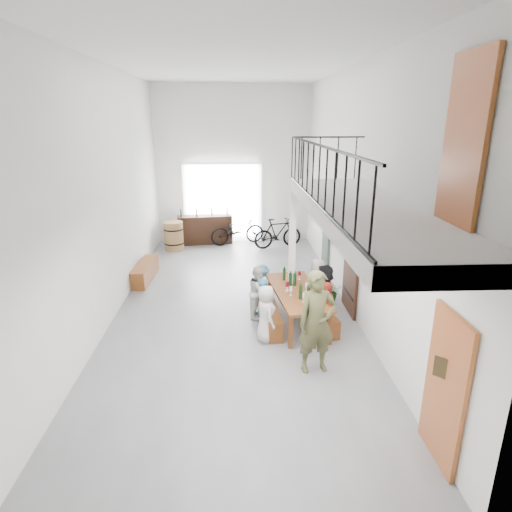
{
  "coord_description": "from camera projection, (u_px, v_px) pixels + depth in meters",
  "views": [
    {
      "loc": [
        0.06,
        -9.44,
        4.34
      ],
      "look_at": [
        0.5,
        -0.5,
        1.46
      ],
      "focal_mm": 30.0,
      "sensor_mm": 36.0,
      "label": 1
    }
  ],
  "objects": [
    {
      "name": "bench_inner",
      "position": [
        270.0,
        313.0,
        9.48
      ],
      "size": [
        0.43,
        1.95,
        0.45
      ],
      "primitive_type": "cube",
      "rotation": [
        0.0,
        0.0,
        0.06
      ],
      "color": "brown",
      "rests_on": "ground"
    },
    {
      "name": "counter_bottles",
      "position": [
        204.0,
        212.0,
        15.26
      ],
      "size": [
        1.68,
        0.33,
        0.28
      ],
      "color": "black",
      "rests_on": "serving_counter"
    },
    {
      "name": "oak_barrel",
      "position": [
        174.0,
        236.0,
        14.7
      ],
      "size": [
        0.67,
        0.67,
        0.99
      ],
      "color": "olive",
      "rests_on": "ground"
    },
    {
      "name": "guest_right_a",
      "position": [
        326.0,
        310.0,
        8.77
      ],
      "size": [
        0.38,
        0.74,
        1.21
      ],
      "primitive_type": "imported",
      "rotation": [
        0.0,
        0.0,
        -1.44
      ],
      "color": "red",
      "rests_on": "ground"
    },
    {
      "name": "right_wall_decor",
      "position": [
        375.0,
        262.0,
        8.12
      ],
      "size": [
        0.07,
        8.28,
        5.07
      ],
      "color": "#A35027",
      "rests_on": "ground"
    },
    {
      "name": "side_bench",
      "position": [
        145.0,
        272.0,
        12.01
      ],
      "size": [
        0.47,
        1.73,
        0.48
      ],
      "primitive_type": "cube",
      "rotation": [
        0.0,
        0.0,
        -0.05
      ],
      "color": "brown",
      "rests_on": "ground"
    },
    {
      "name": "guest_left_c",
      "position": [
        259.0,
        292.0,
        9.65
      ],
      "size": [
        0.59,
        0.68,
        1.22
      ],
      "primitive_type": "imported",
      "rotation": [
        0.0,
        0.0,
        1.34
      ],
      "color": "silver",
      "rests_on": "ground"
    },
    {
      "name": "potted_plant",
      "position": [
        333.0,
        292.0,
        10.65
      ],
      "size": [
        0.44,
        0.38,
        0.47
      ],
      "primitive_type": "imported",
      "rotation": [
        0.0,
        0.0,
        -0.05
      ],
      "color": "#1C4D17",
      "rests_on": "ground"
    },
    {
      "name": "balcony",
      "position": [
        361.0,
        213.0,
        6.52
      ],
      "size": [
        1.52,
        5.62,
        4.0
      ],
      "color": "silver",
      "rests_on": "ground"
    },
    {
      "name": "guest_right_b",
      "position": [
        324.0,
        292.0,
        9.51
      ],
      "size": [
        0.65,
        1.27,
        1.31
      ],
      "primitive_type": "imported",
      "rotation": [
        0.0,
        0.0,
        -1.8
      ],
      "color": "black",
      "rests_on": "ground"
    },
    {
      "name": "guest_left_a",
      "position": [
        266.0,
        313.0,
        8.61
      ],
      "size": [
        0.52,
        0.66,
        1.2
      ],
      "primitive_type": "imported",
      "rotation": [
        0.0,
        0.0,
        1.83
      ],
      "color": "silver",
      "rests_on": "ground"
    },
    {
      "name": "serving_counter",
      "position": [
        205.0,
        229.0,
        15.47
      ],
      "size": [
        2.0,
        0.81,
        1.02
      ],
      "primitive_type": "cube",
      "rotation": [
        0.0,
        0.0,
        0.14
      ],
      "color": "#341C11",
      "rests_on": "ground"
    },
    {
      "name": "guest_left_b",
      "position": [
        264.0,
        303.0,
        9.18
      ],
      "size": [
        0.27,
        0.41,
        1.13
      ],
      "primitive_type": "imported",
      "rotation": [
        0.0,
        0.0,
        1.56
      ],
      "color": "teal",
      "rests_on": "ground"
    },
    {
      "name": "guest_right_c",
      "position": [
        317.0,
        284.0,
        10.1
      ],
      "size": [
        0.44,
        0.63,
        1.23
      ],
      "primitive_type": "imported",
      "rotation": [
        0.0,
        0.0,
        -1.66
      ],
      "color": "silver",
      "rests_on": "ground"
    },
    {
      "name": "host_standing",
      "position": [
        317.0,
        322.0,
        7.48
      ],
      "size": [
        0.75,
        0.56,
        1.89
      ],
      "primitive_type": "imported",
      "rotation": [
        0.0,
        0.0,
        0.17
      ],
      "color": "#4B4B2A",
      "rests_on": "ground"
    },
    {
      "name": "tableware",
      "position": [
        296.0,
        284.0,
        9.24
      ],
      "size": [
        0.49,
        1.35,
        0.35
      ],
      "color": "black",
      "rests_on": "tasting_table"
    },
    {
      "name": "tasting_table",
      "position": [
        297.0,
        294.0,
        9.28
      ],
      "size": [
        1.25,
        2.45,
        0.79
      ],
      "rotation": [
        0.0,
        0.0,
        0.13
      ],
      "color": "brown",
      "rests_on": "ground"
    },
    {
      "name": "gateway_portal",
      "position": [
        223.0,
        204.0,
        15.5
      ],
      "size": [
        2.8,
        0.08,
        2.8
      ],
      "primitive_type": "cube",
      "color": "white",
      "rests_on": "ground"
    },
    {
      "name": "room_walls",
      "position": [
        232.0,
        157.0,
        9.22
      ],
      "size": [
        12.0,
        12.0,
        12.0
      ],
      "color": "white",
      "rests_on": "ground"
    },
    {
      "name": "bicycle_near",
      "position": [
        237.0,
        230.0,
        15.37
      ],
      "size": [
        2.09,
        1.25,
        1.04
      ],
      "primitive_type": "imported",
      "rotation": [
        0.0,
        0.0,
        1.88
      ],
      "color": "black",
      "rests_on": "ground"
    },
    {
      "name": "bicycle_far",
      "position": [
        278.0,
        233.0,
        14.92
      ],
      "size": [
        1.83,
        1.0,
        1.06
      ],
      "primitive_type": "imported",
      "rotation": [
        0.0,
        0.0,
        1.87
      ],
      "color": "black",
      "rests_on": "ground"
    },
    {
      "name": "guest_left_d",
      "position": [
        261.0,
        286.0,
        10.21
      ],
      "size": [
        0.52,
        0.75,
        1.06
      ],
      "primitive_type": "imported",
      "rotation": [
        0.0,
        0.0,
        1.76
      ],
      "color": "teal",
      "rests_on": "ground"
    },
    {
      "name": "bench_wall",
      "position": [
        320.0,
        313.0,
        9.52
      ],
      "size": [
        0.52,
        1.79,
        0.41
      ],
      "primitive_type": "cube",
      "rotation": [
        0.0,
        0.0,
        0.17
      ],
      "color": "brown",
      "rests_on": "ground"
    },
    {
      "name": "floor",
      "position": [
        234.0,
        307.0,
        10.31
      ],
      "size": [
        12.0,
        12.0,
        0.0
      ],
      "primitive_type": "plane",
      "color": "slate",
      "rests_on": "ground"
    }
  ]
}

